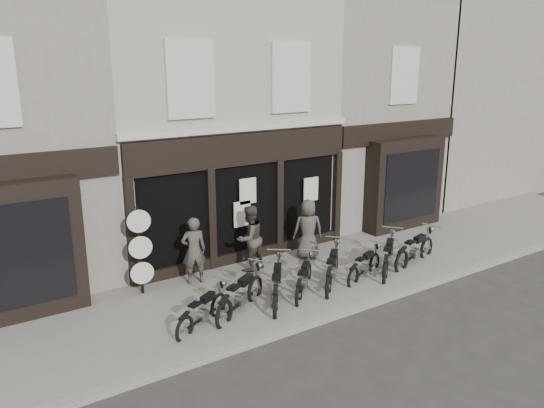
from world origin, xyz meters
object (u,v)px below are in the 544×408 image
motorcycle_2 (277,287)px  motorcycle_4 (332,271)px  motorcycle_3 (304,282)px  advert_sign_post (141,254)px  man_centre (250,238)px  motorcycle_6 (388,259)px  man_left (194,250)px  motorcycle_5 (364,268)px  man_right (308,229)px  motorcycle_0 (203,314)px  motorcycle_7 (415,252)px  motorcycle_1 (241,298)px

motorcycle_2 → motorcycle_4: bearing=-51.7°
motorcycle_3 → advert_sign_post: advert_sign_post is taller
motorcycle_2 → man_centre: size_ratio=1.04×
motorcycle_6 → man_left: man_left is taller
motorcycle_5 → man_right: bearing=80.5°
motorcycle_6 → advert_sign_post: size_ratio=0.80×
man_left → advert_sign_post: 1.42m
motorcycle_0 → motorcycle_4: motorcycle_4 is taller
motorcycle_2 → man_right: man_right is taller
motorcycle_2 → motorcycle_5: motorcycle_2 is taller
motorcycle_3 → motorcycle_6: size_ratio=0.83×
motorcycle_7 → advert_sign_post: advert_sign_post is taller
motorcycle_3 → motorcycle_7: 3.95m
man_right → motorcycle_3: bearing=75.2°
man_left → advert_sign_post: size_ratio=0.75×
man_right → man_left: bearing=22.0°
motorcycle_3 → motorcycle_4: motorcycle_4 is taller
man_centre → motorcycle_7: bearing=139.1°
motorcycle_0 → motorcycle_5: 4.94m
motorcycle_5 → man_left: size_ratio=1.00×
motorcycle_6 → man_right: man_right is taller
motorcycle_7 → man_left: size_ratio=1.21×
motorcycle_0 → motorcycle_5: (4.94, 0.01, -0.00)m
motorcycle_0 → man_left: man_left is taller
man_left → advert_sign_post: advert_sign_post is taller
motorcycle_5 → motorcycle_6: size_ratio=0.94×
motorcycle_1 → motorcycle_3: (1.90, 0.04, -0.04)m
motorcycle_3 → man_centre: 2.17m
motorcycle_3 → man_centre: (-0.38, 2.03, 0.68)m
motorcycle_2 → motorcycle_5: size_ratio=1.08×
motorcycle_1 → motorcycle_2: bearing=-30.4°
motorcycle_7 → motorcycle_6: bearing=164.2°
motorcycle_4 → motorcycle_7: (2.99, -0.20, -0.01)m
man_centre → motorcycle_4: bearing=109.8°
motorcycle_0 → motorcycle_2: 2.12m
man_centre → motorcycle_2: bearing=63.4°
motorcycle_6 → man_centre: man_centre is taller
motorcycle_2 → motorcycle_3: motorcycle_2 is taller
motorcycle_1 → advert_sign_post: bearing=94.9°
advert_sign_post → motorcycle_7: bearing=-6.5°
motorcycle_0 → man_left: (0.88, 2.23, 0.66)m
motorcycle_0 → motorcycle_6: (5.84, 0.00, 0.07)m
motorcycle_5 → man_left: bearing=130.5°
motorcycle_3 → man_right: size_ratio=0.89×
motorcycle_0 → advert_sign_post: 2.52m
motorcycle_1 → motorcycle_5: motorcycle_1 is taller
motorcycle_2 → man_centre: 2.20m
advert_sign_post → motorcycle_5: bearing=-11.9°
motorcycle_0 → motorcycle_1: 1.07m
motorcycle_1 → advert_sign_post: (-1.60, 2.21, 0.75)m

